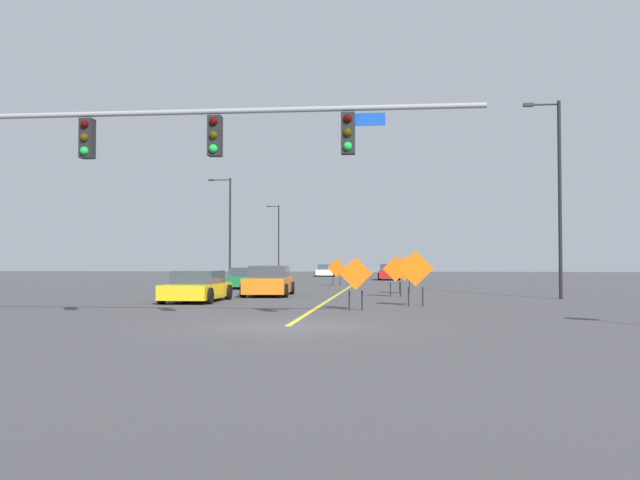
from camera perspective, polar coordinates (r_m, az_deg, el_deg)
ground at (r=17.35m, az=-2.75°, el=-7.26°), size 184.06×184.06×0.00m
road_centre_stripe at (r=68.27m, az=3.71°, el=-3.18°), size 0.16×102.25×0.01m
traffic_signal_assembly at (r=18.40m, az=-14.10°, el=7.53°), size 13.90×0.44×6.23m
street_lamp_far_right at (r=31.72m, az=19.32°, el=3.94°), size 1.61×0.24×8.75m
street_lamp_mid_right at (r=83.70m, az=-3.56°, el=0.28°), size 1.61×0.24×8.60m
street_lamp_far_left at (r=55.96m, az=-7.70°, el=1.30°), size 1.89×0.24×8.48m
construction_sign_right_lane at (r=25.06m, az=8.03°, el=-2.60°), size 1.32×0.08×2.05m
construction_sign_median_far at (r=31.71m, az=6.36°, el=-2.61°), size 1.20×0.21×1.90m
construction_sign_left_shoulder at (r=34.73m, az=7.11°, el=-2.54°), size 1.27×0.29×1.92m
construction_sign_median_near at (r=22.84m, az=3.01°, el=-3.11°), size 1.11×0.10×1.79m
construction_sign_right_shoulder at (r=45.92m, az=1.40°, el=-2.44°), size 1.27×0.26×1.85m
car_white_passing at (r=74.64m, az=0.52°, el=-2.60°), size 2.11×4.48×1.32m
car_red_approaching at (r=60.71m, az=5.82°, el=-2.73°), size 1.94×4.49×1.42m
car_yellow_far at (r=28.34m, az=-10.28°, el=-3.91°), size 2.14×4.58×1.26m
car_orange_mid at (r=32.67m, az=-4.32°, el=-3.54°), size 2.34×4.64×1.44m
car_green_distant at (r=41.74m, az=-6.39°, el=-3.23°), size 2.04×4.22×1.27m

